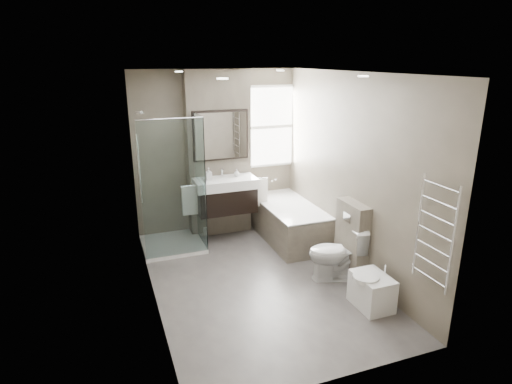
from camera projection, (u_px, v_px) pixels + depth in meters
name	position (u px, v px, depth m)	size (l,w,h in m)	color
room	(258.00, 185.00, 5.14)	(2.70, 3.90, 2.70)	#534E4C
vanity_pier	(218.00, 154.00, 6.73)	(1.00, 0.25, 2.60)	#655C4F
vanity	(226.00, 195.00, 6.58)	(0.95, 0.47, 0.66)	black
mirror_cabinet	(221.00, 135.00, 6.48)	(0.86, 0.08, 0.76)	black
towel_left	(190.00, 200.00, 6.38)	(0.24, 0.06, 0.44)	silver
towel_right	(260.00, 192.00, 6.76)	(0.24, 0.06, 0.44)	silver
shower_enclosure	(179.00, 217.00, 6.34)	(0.90, 0.90, 2.00)	white
bathtub	(288.00, 220.00, 6.72)	(0.75, 1.60, 0.57)	#655C4F
window	(269.00, 127.00, 7.00)	(0.98, 0.06, 1.33)	white
toilet	(336.00, 253.00, 5.48)	(0.40, 0.71, 0.72)	white
cistern_box	(352.00, 239.00, 5.56)	(0.19, 0.55, 1.00)	#655C4F
bidet	(371.00, 290.00, 4.90)	(0.42, 0.49, 0.51)	white
towel_radiator	(435.00, 233.00, 4.18)	(0.03, 0.49, 1.10)	silver
soap_bottle_a	(209.00, 174.00, 6.40)	(0.08, 0.09, 0.19)	white
soap_bottle_b	(237.00, 173.00, 6.60)	(0.09, 0.09, 0.12)	white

